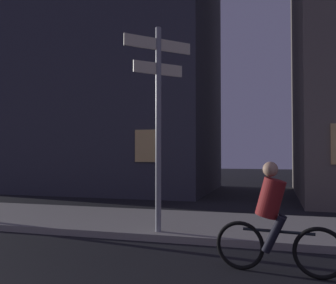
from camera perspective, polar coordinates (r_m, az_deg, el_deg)
The scene contains 3 objects.
sidewalk_kerb at distance 9.13m, azimuth -3.18°, elevation -12.20°, with size 40.00×3.11×0.14m, color gray.
signpost at distance 7.64m, azimuth -1.50°, elevation 4.80°, with size 1.10×1.10×4.18m.
cyclist at distance 5.68m, azimuth 16.00°, elevation -11.66°, with size 1.81×0.37×1.61m.
Camera 1 is at (2.95, -1.18, 1.74)m, focal length 39.71 mm.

